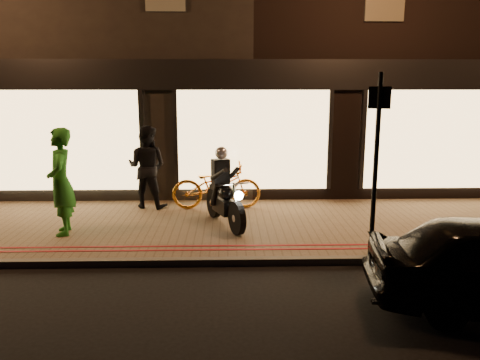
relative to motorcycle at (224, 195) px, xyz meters
name	(u,v)px	position (x,y,z in m)	size (l,w,h in m)	color
ground	(265,266)	(0.69, -1.95, -0.73)	(90.00, 90.00, 0.00)	black
sidewalk	(258,226)	(0.69, 0.05, -0.67)	(50.00, 4.00, 0.12)	brown
kerb_stone	(265,261)	(0.69, -1.90, -0.67)	(50.00, 0.14, 0.12)	#59544C
red_kerb_lines	(263,247)	(0.69, -1.40, -0.61)	(50.00, 0.26, 0.01)	maroon
building_row	(246,44)	(0.69, 7.04, 3.51)	(48.00, 10.11, 8.50)	black
motorcycle	(224,195)	(0.00, 0.00, 0.00)	(0.88, 1.85, 1.59)	black
sign_post	(376,155)	(2.50, -1.70, 1.06)	(0.34, 0.15, 3.00)	black
bicycle_gold	(217,186)	(-0.18, 1.29, -0.08)	(0.71, 2.03, 1.06)	orange
person_green	(61,182)	(-3.06, -0.50, 0.40)	(0.74, 0.49, 2.03)	#23751F
person_dark	(147,167)	(-1.78, 1.44, 0.33)	(0.92, 0.72, 1.90)	black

